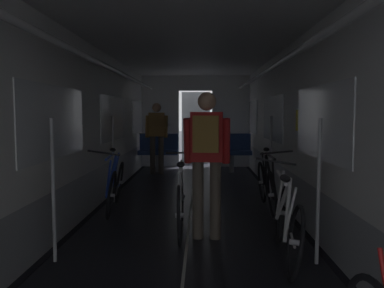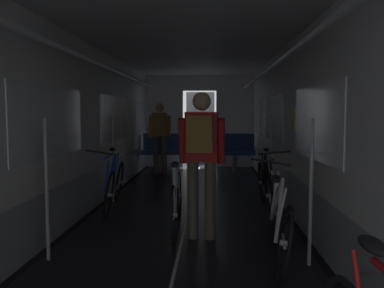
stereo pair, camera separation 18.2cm
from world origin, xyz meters
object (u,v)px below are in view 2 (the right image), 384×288
(bicycle_white, at_px, (280,222))
(bicycle_silver_in_aisle, at_px, (176,201))
(person_standing_near_bench, at_px, (160,133))
(person_cyclist_aisle, at_px, (201,151))
(bench_seat_far_right, at_px, (235,149))
(bicycle_black, at_px, (265,185))
(bicycle_blue, at_px, (114,184))
(bench_seat_far_left, at_px, (162,149))

(bicycle_white, xyz_separation_m, bicycle_silver_in_aisle, (-1.10, 0.87, 0.00))
(person_standing_near_bench, bearing_deg, person_cyclist_aisle, -77.07)
(bench_seat_far_right, relative_size, person_cyclist_aisle, 0.58)
(bicycle_black, relative_size, bicycle_silver_in_aisle, 1.00)
(bench_seat_far_right, distance_m, bicycle_blue, 4.40)
(bicycle_white, bearing_deg, person_cyclist_aisle, 142.83)
(bench_seat_far_left, relative_size, bicycle_blue, 0.58)
(person_cyclist_aisle, bearing_deg, bench_seat_far_left, 102.06)
(bicycle_white, bearing_deg, bench_seat_far_right, 91.12)
(bicycle_silver_in_aisle, xyz_separation_m, person_standing_near_bench, (-0.81, 4.60, 0.59))
(bench_seat_far_right, xyz_separation_m, bicycle_blue, (-2.03, -3.90, -0.19))
(bicycle_black, height_order, bicycle_silver_in_aisle, bicycle_black)
(bicycle_white, height_order, bicycle_silver_in_aisle, bicycle_white)
(person_standing_near_bench, bearing_deg, bench_seat_far_right, 11.83)
(bicycle_white, bearing_deg, bicycle_black, 86.48)
(bicycle_black, height_order, person_cyclist_aisle, person_cyclist_aisle)
(bicycle_black, bearing_deg, bicycle_white, -93.52)
(bicycle_blue, distance_m, person_cyclist_aisle, 2.01)
(bicycle_white, height_order, person_cyclist_aisle, person_cyclist_aisle)
(bench_seat_far_right, xyz_separation_m, bicycle_white, (0.11, -5.85, -0.19))
(bench_seat_far_right, bearing_deg, bicycle_white, -88.88)
(bench_seat_far_left, xyz_separation_m, person_cyclist_aisle, (1.12, -5.25, 0.45))
(bench_seat_far_left, bearing_deg, bench_seat_far_right, 0.00)
(person_standing_near_bench, bearing_deg, bicycle_blue, -93.70)
(bicycle_blue, distance_m, bicycle_white, 2.89)
(person_cyclist_aisle, bearing_deg, bicycle_white, -37.17)
(bench_seat_far_left, xyz_separation_m, bicycle_blue, (-0.23, -3.90, -0.19))
(bench_seat_far_right, bearing_deg, person_cyclist_aisle, -97.38)
(bench_seat_far_left, distance_m, person_cyclist_aisle, 5.38)
(person_standing_near_bench, bearing_deg, bicycle_silver_in_aisle, -80.04)
(bench_seat_far_left, relative_size, bench_seat_far_right, 1.00)
(bench_seat_far_left, relative_size, person_standing_near_bench, 0.58)
(bench_seat_far_right, distance_m, bicycle_white, 5.85)
(bench_seat_far_right, distance_m, person_standing_near_bench, 1.88)
(bicycle_black, distance_m, bicycle_white, 2.00)
(bench_seat_far_left, bearing_deg, bicycle_black, -62.15)
(bicycle_black, relative_size, bicycle_blue, 1.00)
(bicycle_white, distance_m, bicycle_silver_in_aisle, 1.41)
(bicycle_black, xyz_separation_m, bicycle_silver_in_aisle, (-1.23, -1.12, 0.00))
(person_cyclist_aisle, relative_size, bicycle_silver_in_aisle, 1.00)
(bicycle_blue, distance_m, bicycle_silver_in_aisle, 1.49)
(bench_seat_far_left, height_order, bicycle_white, bicycle_white)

